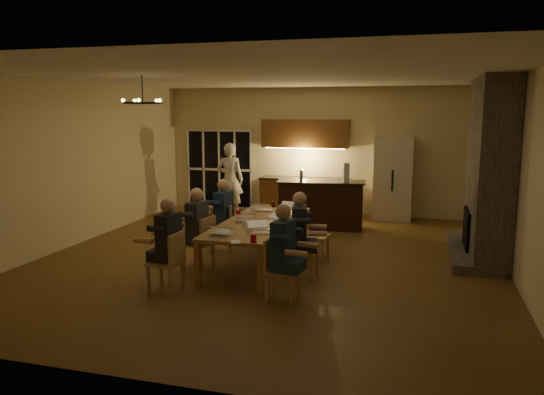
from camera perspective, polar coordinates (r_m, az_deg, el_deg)
The scene contains 45 objects.
floor at distance 9.55m, azimuth -0.22°, elevation -6.62°, with size 9.00×9.00×0.00m, color brown.
back_wall at distance 13.62m, azimuth 5.05°, elevation 5.00°, with size 8.00×0.04×3.20m, color beige.
left_wall at distance 11.04m, azimuth -20.75°, elevation 3.41°, with size 0.04×9.00×3.20m, color beige.
right_wall at distance 9.01m, azimuth 25.19°, elevation 1.90°, with size 0.04×9.00×3.20m, color beige.
ceiling at distance 9.20m, azimuth -0.23°, elevation 13.04°, with size 8.00×9.00×0.04m, color white.
french_doors at distance 14.37m, azimuth -5.66°, elevation 3.02°, with size 1.86×0.08×2.10m, color black.
fireplace at distance 10.14m, azimuth 22.34°, elevation 2.83°, with size 0.58×2.50×3.20m, color #655D4F.
kitchenette at distance 13.41m, azimuth 3.51°, elevation 3.23°, with size 2.24×0.68×2.40m, color brown, non-canonical shape.
refrigerator at distance 13.09m, azimuth 12.91°, elevation 1.98°, with size 0.90×0.68×2.00m, color beige.
dining_table at distance 9.13m, azimuth -1.66°, elevation -4.94°, with size 1.10×2.89×0.75m, color #B68C49.
bar_island at distance 11.89m, azimuth 5.26°, elevation -0.79°, with size 1.93×0.68×1.08m, color black.
chair_left_near at distance 7.94m, azimuth -11.42°, elevation -6.81°, with size 0.44×0.44×0.89m, color tan, non-canonical shape.
chair_left_mid at distance 8.98m, azimuth -7.96°, elevation -4.82°, with size 0.44×0.44×0.89m, color tan, non-canonical shape.
chair_left_far at distance 10.02m, azimuth -5.61°, elevation -3.28°, with size 0.44×0.44×0.89m, color tan, non-canonical shape.
chair_right_near at distance 7.43m, azimuth 1.21°, elevation -7.74°, with size 0.44×0.44×0.89m, color tan, non-canonical shape.
chair_right_mid at distance 8.46m, azimuth 3.39°, elevation -5.62°, with size 0.44×0.44×0.89m, color tan, non-canonical shape.
chair_right_far at distance 9.41m, azimuth 4.72°, elevation -4.09°, with size 0.44×0.44×0.89m, color tan, non-canonical shape.
person_left_near at distance 7.92m, azimuth -11.02°, elevation -4.99°, with size 0.60×0.60×1.38m, color #21232A, non-canonical shape.
person_right_near at distance 7.32m, azimuth 1.20°, elevation -6.02°, with size 0.60×0.60×1.38m, color navy, non-canonical shape.
person_left_mid at distance 8.86m, azimuth -8.03°, elevation -3.38°, with size 0.60×0.60×1.38m, color #32383B, non-canonical shape.
person_right_mid at distance 8.36m, azimuth 2.96°, elevation -4.08°, with size 0.60×0.60×1.38m, color #21232A, non-canonical shape.
person_left_far at distance 9.89m, azimuth -5.22°, elevation -1.99°, with size 0.60×0.60×1.38m, color navy, non-canonical shape.
standing_person at distance 13.32m, azimuth -4.52°, elevation 1.95°, with size 0.67×0.44×1.84m, color silver.
chandelier at distance 9.09m, azimuth -13.73°, elevation 9.86°, with size 0.65×0.65×0.03m, color black.
laptop_a at distance 8.18m, azimuth -5.37°, elevation -3.16°, with size 0.32×0.28×0.23m, color silver, non-canonical shape.
laptop_b at distance 8.19m, azimuth -1.40°, elevation -3.10°, with size 0.32×0.28×0.23m, color silver, non-canonical shape.
laptop_c at distance 9.10m, azimuth -2.96°, elevation -1.85°, with size 0.32×0.28×0.23m, color silver, non-canonical shape.
laptop_d at distance 8.88m, azimuth 0.08°, elevation -2.11°, with size 0.32×0.28×0.23m, color silver, non-canonical shape.
laptop_e at distance 10.05m, azimuth -0.95°, elevation -0.76°, with size 0.32×0.28×0.23m, color silver, non-canonical shape.
laptop_f at distance 9.92m, azimuth 1.71°, elevation -0.91°, with size 0.32×0.28×0.23m, color silver, non-canonical shape.
mug_front at distance 8.64m, azimuth -2.92°, elevation -2.88°, with size 0.08×0.08×0.10m, color white.
mug_mid at distance 9.59m, azimuth -0.10°, elevation -1.64°, with size 0.08×0.08×0.10m, color white.
mug_back at distance 9.87m, azimuth -2.10°, elevation -1.33°, with size 0.09×0.09×0.10m, color white.
redcup_near at distance 7.64m, azimuth -2.02°, elevation -4.43°, with size 0.09×0.09×0.12m, color red.
redcup_mid at distance 9.48m, azimuth -3.65°, elevation -1.73°, with size 0.08×0.08×0.12m, color red.
redcup_far at distance 10.38m, azimuth 1.34°, elevation -0.73°, with size 0.10×0.10×0.12m, color red.
can_silver at distance 8.42m, azimuth -2.32°, elevation -3.13°, with size 0.07×0.07×0.12m, color #B2B2B7.
can_cola at distance 10.39m, azimuth 0.15°, elevation -0.73°, with size 0.06×0.06×0.12m, color #3F0F0C.
can_right at distance 9.27m, azimuth 1.22°, elevation -1.96°, with size 0.06×0.06×0.12m, color #B2B2B7.
plate_near at distance 8.51m, azimuth -0.44°, elevation -3.34°, with size 0.25×0.25×0.02m, color white.
plate_left at distance 8.32m, azimuth -5.31°, elevation -3.68°, with size 0.25×0.25×0.02m, color white.
plate_far at distance 9.67m, azimuth 2.18°, elevation -1.80°, with size 0.23×0.23×0.02m, color white.
notepad at distance 7.68m, azimuth -3.94°, elevation -4.79°, with size 0.14×0.19×0.01m, color white.
bar_bottle at distance 11.89m, azimuth 3.16°, elevation 2.45°, with size 0.08×0.08×0.24m, color #99999E.
bar_blender at distance 11.74m, azimuth 7.95°, elevation 2.70°, with size 0.13×0.13×0.41m, color silver.
Camera 1 is at (2.54, -8.82, 2.63)m, focal length 35.00 mm.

